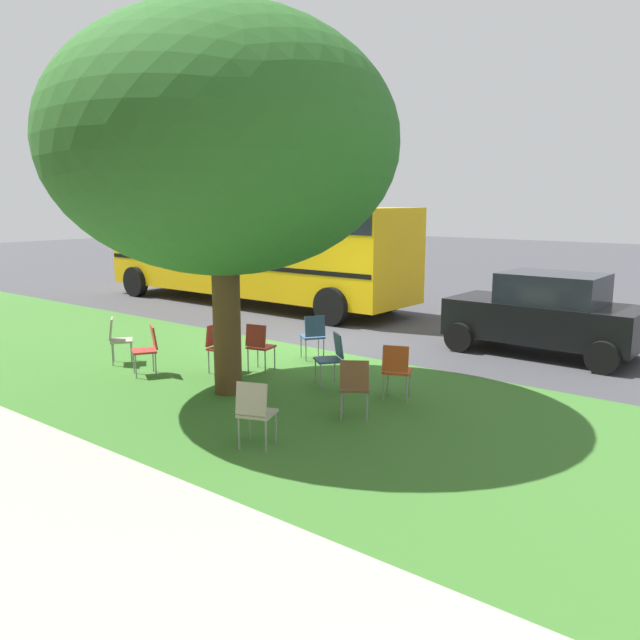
% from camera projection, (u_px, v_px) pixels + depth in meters
% --- Properties ---
extents(ground, '(80.00, 80.00, 0.00)m').
position_uv_depth(ground, '(318.00, 346.00, 13.79)').
color(ground, '#424247').
extents(grass_verge, '(48.00, 6.00, 0.01)m').
position_uv_depth(grass_verge, '(204.00, 377.00, 11.33)').
color(grass_verge, '#3D752D').
rests_on(grass_verge, ground).
extents(street_tree, '(5.37, 5.37, 5.89)m').
position_uv_depth(street_tree, '(222.00, 144.00, 9.74)').
color(street_tree, brown).
rests_on(street_tree, ground).
extents(chair_0, '(0.54, 0.54, 0.88)m').
position_uv_depth(chair_0, '(397.00, 367.00, 9.98)').
color(chair_0, '#C64C1E').
rests_on(chair_0, ground).
extents(chair_1, '(0.58, 0.58, 0.88)m').
position_uv_depth(chair_1, '(332.00, 355.00, 10.77)').
color(chair_1, '#335184').
rests_on(chair_1, ground).
extents(chair_2, '(0.54, 0.54, 0.88)m').
position_uv_depth(chair_2, '(255.00, 409.00, 7.98)').
color(chair_2, '#ADA393').
rests_on(chair_2, ground).
extents(chair_3, '(0.58, 0.58, 0.88)m').
position_uv_depth(chair_3, '(313.00, 333.00, 12.53)').
color(chair_3, '#335184').
rests_on(chair_3, ground).
extents(chair_4, '(0.58, 0.58, 0.88)m').
position_uv_depth(chair_4, '(117.00, 337.00, 12.23)').
color(chair_4, '#ADA393').
rests_on(chair_4, ground).
extents(chair_5, '(0.49, 0.49, 0.88)m').
position_uv_depth(chair_5, '(219.00, 344.00, 11.61)').
color(chair_5, '#B7332D').
rests_on(chair_5, ground).
extents(chair_6, '(0.50, 0.50, 0.88)m').
position_uv_depth(chair_6, '(259.00, 343.00, 11.65)').
color(chair_6, '#B7332D').
rests_on(chair_6, ground).
extents(chair_7, '(0.57, 0.58, 0.88)m').
position_uv_depth(chair_7, '(355.00, 384.00, 9.07)').
color(chair_7, brown).
rests_on(chair_7, ground).
extents(chair_8, '(0.57, 0.57, 0.88)m').
position_uv_depth(chair_8, '(148.00, 346.00, 11.43)').
color(chair_8, '#B7332D').
rests_on(chair_8, ground).
extents(parked_car, '(3.70, 1.92, 1.65)m').
position_uv_depth(parked_car, '(546.00, 313.00, 12.91)').
color(parked_car, black).
rests_on(parked_car, ground).
extents(school_bus, '(10.40, 2.80, 2.88)m').
position_uv_depth(school_bus, '(251.00, 245.00, 19.17)').
color(school_bus, yellow).
rests_on(school_bus, ground).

